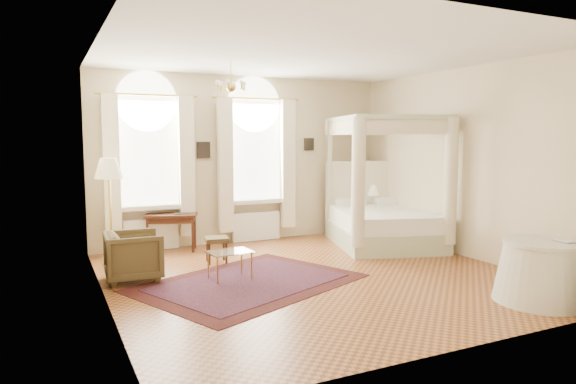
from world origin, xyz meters
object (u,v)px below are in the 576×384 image
object	(u,v)px
canopy_bed	(384,216)
coffee_table	(230,254)
nightstand	(370,219)
side_table	(541,272)
armchair	(134,256)
floor_lamp	(109,174)
stool	(217,241)
writing_desk	(171,219)

from	to	relation	value
canopy_bed	coffee_table	world-z (taller)	canopy_bed
nightstand	side_table	size ratio (longest dim) A/B	0.58
armchair	floor_lamp	world-z (taller)	floor_lamp
side_table	stool	bearing A→B (deg)	129.33
canopy_bed	coffee_table	distance (m)	3.66
nightstand	floor_lamp	distance (m)	5.54
coffee_table	nightstand	bearing A→B (deg)	28.10
writing_desk	floor_lamp	distance (m)	1.59
writing_desk	side_table	size ratio (longest dim) A/B	0.90
coffee_table	side_table	distance (m)	4.20
canopy_bed	armchair	world-z (taller)	canopy_bed
armchair	coffee_table	bearing A→B (deg)	-112.14
writing_desk	side_table	xyz separation A→B (m)	(3.55, -5.00, -0.20)
armchair	coffee_table	size ratio (longest dim) A/B	1.21
armchair	side_table	bearing A→B (deg)	-123.64
armchair	floor_lamp	distance (m)	1.59
nightstand	side_table	bearing A→B (deg)	-98.41
nightstand	canopy_bed	bearing A→B (deg)	-111.63
armchair	coffee_table	xyz separation A→B (m)	(1.28, -0.58, 0.02)
stool	floor_lamp	world-z (taller)	floor_lamp
nightstand	writing_desk	world-z (taller)	writing_desk
nightstand	armchair	world-z (taller)	armchair
canopy_bed	side_table	size ratio (longest dim) A/B	2.36
nightstand	side_table	distance (m)	4.84
stool	coffee_table	size ratio (longest dim) A/B	0.66
nightstand	coffee_table	distance (m)	4.46
nightstand	side_table	world-z (taller)	side_table
armchair	floor_lamp	size ratio (longest dim) A/B	0.45
canopy_bed	floor_lamp	bearing A→B (deg)	172.62
canopy_bed	writing_desk	size ratio (longest dim) A/B	2.63
writing_desk	floor_lamp	xyz separation A→B (m)	(-1.14, -0.64, 0.91)
writing_desk	stool	distance (m)	1.34
side_table	coffee_table	bearing A→B (deg)	140.27
canopy_bed	writing_desk	xyz separation A→B (m)	(-3.84, 1.29, 0.02)
coffee_table	armchair	bearing A→B (deg)	155.58
canopy_bed	coffee_table	xyz separation A→B (m)	(-3.51, -1.03, -0.18)
canopy_bed	writing_desk	world-z (taller)	canopy_bed
writing_desk	floor_lamp	world-z (taller)	floor_lamp
floor_lamp	canopy_bed	bearing A→B (deg)	-7.38
canopy_bed	floor_lamp	size ratio (longest dim) A/B	1.54
stool	armchair	xyz separation A→B (m)	(-1.42, -0.50, 0.00)
coffee_table	side_table	size ratio (longest dim) A/B	0.57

